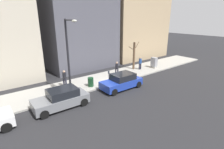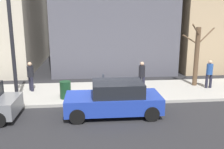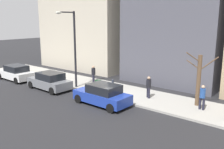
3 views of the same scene
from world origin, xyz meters
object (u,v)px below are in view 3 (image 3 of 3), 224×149
pedestrian_far_corner (93,73)px  pedestrian_midblock (149,86)px  parked_car_grey (50,81)px  bare_tree (199,79)px  streetlamp (72,43)px  pedestrian_near_meter (202,96)px  trash_bin (98,85)px  parked_car_blue (102,95)px  parked_car_white (16,73)px  parking_meter (113,86)px

pedestrian_far_corner → pedestrian_midblock: bearing=51.7°
parked_car_grey → bare_tree: 12.26m
streetlamp → pedestrian_near_meter: streetlamp is taller
trash_bin → pedestrian_near_meter: 8.36m
parked_car_blue → pedestrian_far_corner: bearing=50.9°
parked_car_white → parked_car_blue: bearing=-90.0°
parked_car_white → parking_meter: 11.39m
pedestrian_far_corner → trash_bin: bearing=19.5°
pedestrian_near_meter → parked_car_blue: bearing=30.2°
parked_car_grey → trash_bin: bearing=-61.4°
bare_tree → pedestrian_near_meter: 1.26m
parked_car_white → pedestrian_near_meter: (3.07, -17.63, 0.35)m
parked_car_blue → parked_car_grey: size_ratio=1.00×
parking_meter → parked_car_blue: bearing=-167.1°
parked_car_blue → parked_car_white: size_ratio=1.00×
trash_bin → pedestrian_near_meter: size_ratio=0.54×
parked_car_grey → parking_meter: (1.56, -5.83, 0.24)m
parking_meter → pedestrian_midblock: 2.72m
trash_bin → parking_meter: bearing=-103.1°
parked_car_white → streetlamp: 7.87m
bare_tree → trash_bin: bearing=102.4°
parked_car_blue → parking_meter: bearing=13.7°
parked_car_grey → pedestrian_far_corner: (3.56, -1.86, 0.35)m
parked_car_white → parking_meter: size_ratio=3.12×
bare_tree → parked_car_blue: bearing=124.8°
parked_car_white → pedestrian_near_meter: bearing=-79.8°
bare_tree → pedestrian_far_corner: size_ratio=2.26×
parked_car_grey → pedestrian_midblock: size_ratio=2.56×
parked_car_white → pedestrian_far_corner: pedestrian_far_corner is taller
parked_car_blue → pedestrian_midblock: bearing=-31.3°
streetlamp → parking_meter: bearing=-87.8°
parked_car_white → pedestrian_far_corner: (3.58, -7.31, 0.35)m
streetlamp → pedestrian_near_meter: 11.14m
streetlamp → trash_bin: bearing=-75.2°
parked_car_grey → parked_car_white: 5.45m
parked_car_blue → pedestrian_midblock: 3.64m
pedestrian_far_corner → bare_tree: bearing=57.7°
trash_bin → pedestrian_near_meter: pedestrian_near_meter is taller
parked_car_blue → streetlamp: size_ratio=0.65×
streetlamp → parked_car_white: bearing=101.3°
streetlamp → pedestrian_midblock: size_ratio=3.92×
parking_meter → streetlamp: (-0.17, 4.26, 3.04)m
parked_car_grey → pedestrian_near_meter: (3.06, -12.18, 0.35)m
pedestrian_midblock → bare_tree: bearing=46.2°
bare_tree → trash_bin: size_ratio=4.17×
parked_car_grey → bare_tree: (3.70, -11.61, 1.28)m
parked_car_blue → bare_tree: bare_tree is taller
parked_car_white → pedestrian_far_corner: bearing=-63.6°
trash_bin → bare_tree: bearing=-77.6°
parked_car_blue → pedestrian_midblock: pedestrian_midblock is taller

